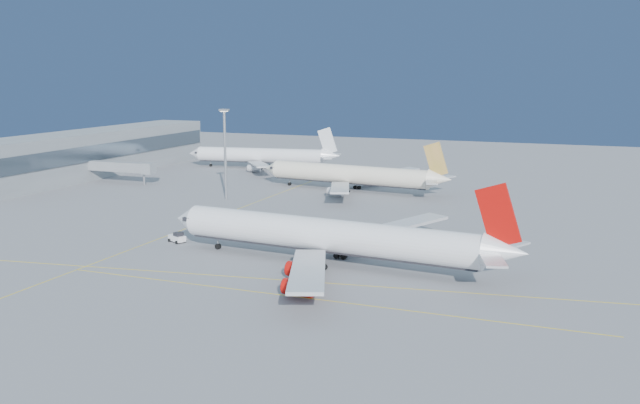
# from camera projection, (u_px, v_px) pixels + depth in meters

# --- Properties ---
(ground) EXTENTS (500.00, 500.00, 0.00)m
(ground) POSITION_uv_depth(u_px,v_px,m) (314.00, 272.00, 125.42)
(ground) COLOR slate
(ground) RESTS_ON ground
(terminal) EXTENTS (18.40, 110.00, 15.00)m
(terminal) POSITION_uv_depth(u_px,v_px,m) (94.00, 153.00, 243.10)
(terminal) COLOR gray
(terminal) RESTS_ON ground
(jet_bridge) EXTENTS (23.60, 3.60, 6.90)m
(jet_bridge) POSITION_uv_depth(u_px,v_px,m) (125.00, 167.00, 223.79)
(jet_bridge) COLOR gray
(jet_bridge) RESTS_ON ground
(taxiway_lines) EXTENTS (118.86, 140.00, 0.02)m
(taxiway_lines) POSITION_uv_depth(u_px,v_px,m) (255.00, 256.00, 136.50)
(taxiway_lines) COLOR yellow
(taxiway_lines) RESTS_ON ground
(airliner_virgin) EXTENTS (70.33, 62.90, 17.34)m
(airliner_virgin) POSITION_uv_depth(u_px,v_px,m) (333.00, 237.00, 129.40)
(airliner_virgin) COLOR white
(airliner_virgin) RESTS_ON ground
(airliner_etihad) EXTENTS (60.68, 55.69, 15.84)m
(airliner_etihad) POSITION_uv_depth(u_px,v_px,m) (353.00, 175.00, 209.57)
(airliner_etihad) COLOR beige
(airliner_etihad) RESTS_ON ground
(airliner_third) EXTENTS (57.57, 52.63, 15.46)m
(airliner_third) POSITION_uv_depth(u_px,v_px,m) (263.00, 156.00, 258.83)
(airliner_third) COLOR white
(airliner_third) RESTS_ON ground
(pushback_tug) EXTENTS (4.33, 3.57, 2.18)m
(pushback_tug) POSITION_uv_depth(u_px,v_px,m) (177.00, 237.00, 147.16)
(pushback_tug) COLOR white
(pushback_tug) RESTS_ON ground
(light_mast) EXTENTS (2.15, 2.15, 24.83)m
(light_mast) POSITION_uv_depth(u_px,v_px,m) (225.00, 146.00, 194.07)
(light_mast) COLOR gray
(light_mast) RESTS_ON ground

